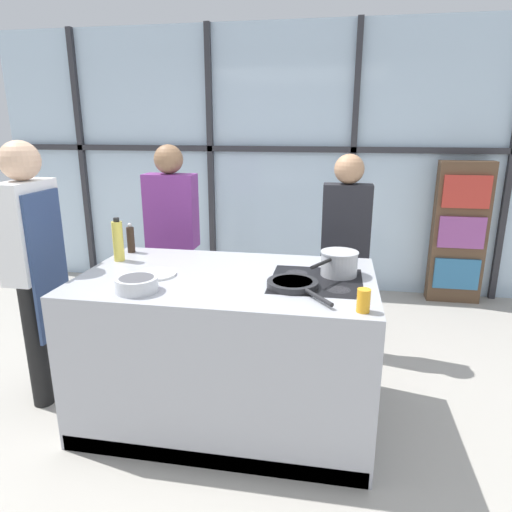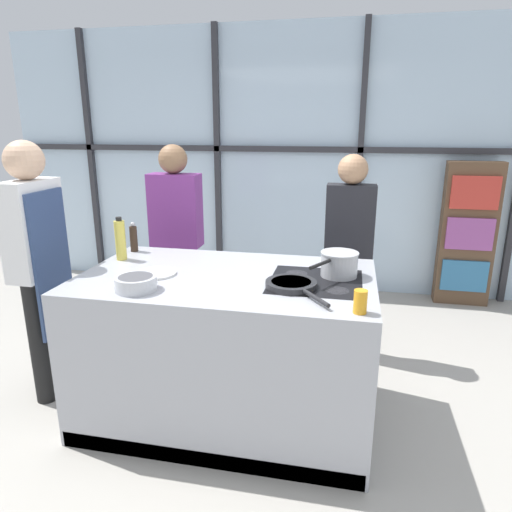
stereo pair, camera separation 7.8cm
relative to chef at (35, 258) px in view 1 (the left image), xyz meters
The scene contains 14 objects.
ground_plane 1.58m from the chef, ahead, with size 18.00×18.00×0.00m, color #ADA89E.
back_window_wall 2.85m from the chef, 63.94° to the left, with size 6.40×0.10×2.80m.
bookshelf 3.90m from the chef, 37.07° to the left, with size 0.52×0.19×1.45m.
demo_island 1.34m from the chef, ahead, with size 1.73×1.03×0.93m.
chef is the anchor object (origin of this frame).
spectator_far_left 1.15m from the chef, 62.09° to the left, with size 0.41×0.23×1.64m.
spectator_center_left 2.19m from the chef, 27.63° to the left, with size 0.37×0.22×1.59m.
frying_pan 1.65m from the chef, ahead, with size 0.37×0.44×0.04m.
saucepan 1.89m from the chef, ahead, with size 0.27×0.38×0.14m.
white_plate 0.83m from the chef, ahead, with size 0.24×0.24×0.01m, color white.
mixing_bowl 0.89m from the chef, 21.14° to the right, with size 0.23×0.23×0.08m.
oil_bottle 0.52m from the chef, 23.09° to the left, with size 0.07×0.07×0.28m.
pepper_grinder 0.62m from the chef, 41.27° to the left, with size 0.05×0.05×0.21m.
juice_glass_near 2.04m from the chef, 11.10° to the right, with size 0.06×0.06×0.11m, color orange.
Camera 1 is at (0.61, -2.48, 1.79)m, focal length 32.00 mm.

